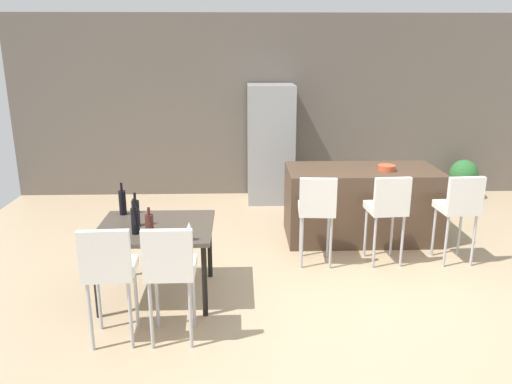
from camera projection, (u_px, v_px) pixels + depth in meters
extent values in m
plane|color=tan|center=(358.00, 267.00, 5.71)|extent=(10.00, 10.00, 0.00)
cube|color=#665B51|center=(321.00, 107.00, 8.24)|extent=(10.00, 0.12, 2.90)
cube|color=#4C3828|center=(361.00, 204.00, 6.48)|extent=(1.90, 0.91, 0.92)
cube|color=white|center=(316.00, 209.00, 5.66)|extent=(0.43, 0.43, 0.08)
cube|color=white|center=(318.00, 194.00, 5.44)|extent=(0.40, 0.09, 0.36)
cylinder|color=#B2B2B7|center=(301.00, 232.00, 5.92)|extent=(0.03, 0.03, 0.61)
cylinder|color=#B2B2B7|center=(328.00, 233.00, 5.91)|extent=(0.03, 0.03, 0.61)
cylinder|color=#B2B2B7|center=(302.00, 243.00, 5.61)|extent=(0.03, 0.03, 0.61)
cylinder|color=#B2B2B7|center=(331.00, 243.00, 5.60)|extent=(0.03, 0.03, 0.61)
cube|color=white|center=(386.00, 208.00, 5.69)|extent=(0.43, 0.43, 0.08)
cube|color=white|center=(392.00, 194.00, 5.46)|extent=(0.40, 0.09, 0.36)
cylinder|color=#B2B2B7|center=(365.00, 232.00, 5.92)|extent=(0.03, 0.03, 0.61)
cylinder|color=#B2B2B7|center=(392.00, 231.00, 5.95)|extent=(0.03, 0.03, 0.61)
cylinder|color=#B2B2B7|center=(374.00, 243.00, 5.62)|extent=(0.03, 0.03, 0.61)
cylinder|color=#B2B2B7|center=(402.00, 241.00, 5.65)|extent=(0.03, 0.03, 0.61)
cube|color=white|center=(456.00, 207.00, 5.71)|extent=(0.42, 0.42, 0.08)
cube|color=white|center=(466.00, 193.00, 5.49)|extent=(0.40, 0.08, 0.36)
cylinder|color=#B2B2B7|center=(434.00, 231.00, 5.95)|extent=(0.03, 0.03, 0.61)
cylinder|color=#B2B2B7|center=(460.00, 231.00, 5.98)|extent=(0.03, 0.03, 0.61)
cylinder|color=#B2B2B7|center=(446.00, 242.00, 5.64)|extent=(0.03, 0.03, 0.61)
cylinder|color=#B2B2B7|center=(473.00, 241.00, 5.67)|extent=(0.03, 0.03, 0.61)
cube|color=#4C4238|center=(155.00, 228.00, 4.88)|extent=(1.10, 0.94, 0.04)
cylinder|color=black|center=(117.00, 247.00, 5.36)|extent=(0.05, 0.05, 0.70)
cylinder|color=black|center=(210.00, 246.00, 5.40)|extent=(0.05, 0.05, 0.70)
cylinder|color=black|center=(96.00, 282.00, 4.57)|extent=(0.05, 0.05, 0.70)
cylinder|color=black|center=(205.00, 281.00, 4.60)|extent=(0.05, 0.05, 0.70)
cube|color=white|center=(111.00, 269.00, 4.15)|extent=(0.42, 0.42, 0.08)
cube|color=white|center=(104.00, 252.00, 3.93)|extent=(0.40, 0.08, 0.36)
cylinder|color=#B2B2B7|center=(99.00, 298.00, 4.39)|extent=(0.03, 0.03, 0.61)
cylinder|color=#B2B2B7|center=(136.00, 296.00, 4.41)|extent=(0.03, 0.03, 0.61)
cylinder|color=#B2B2B7|center=(90.00, 317.00, 4.08)|extent=(0.03, 0.03, 0.61)
cylinder|color=#B2B2B7|center=(130.00, 315.00, 4.11)|extent=(0.03, 0.03, 0.61)
cube|color=white|center=(171.00, 268.00, 4.17)|extent=(0.40, 0.40, 0.08)
cube|color=white|center=(167.00, 251.00, 3.94)|extent=(0.40, 0.06, 0.36)
cylinder|color=#B2B2B7|center=(157.00, 297.00, 4.41)|extent=(0.03, 0.03, 0.61)
cylinder|color=#B2B2B7|center=(194.00, 296.00, 4.42)|extent=(0.03, 0.03, 0.61)
cylinder|color=#B2B2B7|center=(151.00, 315.00, 4.10)|extent=(0.03, 0.03, 0.61)
cylinder|color=#B2B2B7|center=(190.00, 315.00, 4.12)|extent=(0.03, 0.03, 0.61)
cylinder|color=black|center=(123.00, 203.00, 5.17)|extent=(0.07, 0.07, 0.25)
cylinder|color=black|center=(121.00, 187.00, 5.12)|extent=(0.03, 0.03, 0.08)
cylinder|color=black|center=(136.00, 213.00, 4.84)|extent=(0.07, 0.07, 0.25)
cylinder|color=black|center=(135.00, 197.00, 4.79)|extent=(0.03, 0.03, 0.08)
cylinder|color=black|center=(135.00, 221.00, 4.64)|extent=(0.08, 0.08, 0.25)
cylinder|color=black|center=(134.00, 204.00, 4.59)|extent=(0.03, 0.03, 0.09)
cylinder|color=#471E19|center=(150.00, 227.00, 4.50)|extent=(0.07, 0.07, 0.23)
cylinder|color=#471E19|center=(149.00, 211.00, 4.46)|extent=(0.03, 0.03, 0.07)
cylinder|color=silver|center=(190.00, 240.00, 4.52)|extent=(0.06, 0.06, 0.00)
cylinder|color=silver|center=(190.00, 236.00, 4.51)|extent=(0.01, 0.01, 0.08)
cone|color=silver|center=(189.00, 227.00, 4.48)|extent=(0.07, 0.07, 0.09)
cube|color=#939699|center=(271.00, 144.00, 7.94)|extent=(0.72, 0.68, 1.84)
cylinder|color=#C6512D|center=(387.00, 168.00, 6.25)|extent=(0.21, 0.21, 0.07)
cylinder|color=beige|center=(462.00, 192.00, 8.25)|extent=(0.24, 0.24, 0.22)
sphere|color=#2D6B33|center=(464.00, 173.00, 8.17)|extent=(0.44, 0.44, 0.44)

